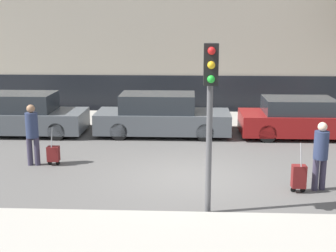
# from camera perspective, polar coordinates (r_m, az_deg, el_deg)

# --- Properties ---
(ground_plane) EXTENTS (80.00, 80.00, 0.00)m
(ground_plane) POSITION_cam_1_polar(r_m,az_deg,el_deg) (12.10, 2.85, -6.28)
(ground_plane) COLOR #565451
(sidewalk_near) EXTENTS (28.00, 2.50, 0.12)m
(sidewalk_near) POSITION_cam_1_polar(r_m,az_deg,el_deg) (8.61, 2.90, -13.98)
(sidewalk_near) COLOR #A39E93
(sidewalk_near) RESTS_ON ground_plane
(sidewalk_far) EXTENTS (28.00, 3.00, 0.12)m
(sidewalk_far) POSITION_cam_1_polar(r_m,az_deg,el_deg) (18.85, 2.82, 0.77)
(sidewalk_far) COLOR #A39E93
(sidewalk_far) RESTS_ON ground_plane
(parked_car_0) EXTENTS (4.06, 1.82, 1.47)m
(parked_car_0) POSITION_cam_1_polar(r_m,az_deg,el_deg) (17.29, -16.91, 1.25)
(parked_car_0) COLOR #4C5156
(parked_car_0) RESTS_ON ground_plane
(parked_car_1) EXTENTS (4.67, 1.77, 1.48)m
(parked_car_1) POSITION_cam_1_polar(r_m,az_deg,el_deg) (16.40, -0.80, 1.23)
(parked_car_1) COLOR #4C5156
(parked_car_1) RESTS_ON ground_plane
(parked_car_2) EXTENTS (4.30, 1.88, 1.36)m
(parked_car_2) POSITION_cam_1_polar(r_m,az_deg,el_deg) (16.81, 15.98, 0.86)
(parked_car_2) COLOR maroon
(parked_car_2) RESTS_ON ground_plane
(pedestrian_left) EXTENTS (0.35, 0.34, 1.71)m
(pedestrian_left) POSITION_cam_1_polar(r_m,az_deg,el_deg) (13.38, -16.24, -0.60)
(pedestrian_left) COLOR #383347
(pedestrian_left) RESTS_ON ground_plane
(trolley_left) EXTENTS (0.34, 0.29, 1.08)m
(trolley_left) POSITION_cam_1_polar(r_m,az_deg,el_deg) (13.40, -13.80, -3.31)
(trolley_left) COLOR maroon
(trolley_left) RESTS_ON ground_plane
(pedestrian_right) EXTENTS (0.34, 0.34, 1.65)m
(pedestrian_right) POSITION_cam_1_polar(r_m,az_deg,el_deg) (11.52, 18.12, -3.04)
(pedestrian_right) COLOR #383347
(pedestrian_right) RESTS_ON ground_plane
(trolley_right) EXTENTS (0.34, 0.29, 1.20)m
(trolley_right) POSITION_cam_1_polar(r_m,az_deg,el_deg) (11.38, 15.66, -5.95)
(trolley_right) COLOR maroon
(trolley_right) RESTS_ON ground_plane
(traffic_light) EXTENTS (0.28, 0.47, 3.51)m
(traffic_light) POSITION_cam_1_polar(r_m,az_deg,el_deg) (9.21, 5.17, 3.81)
(traffic_light) COLOR #515154
(traffic_light) RESTS_ON ground_plane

